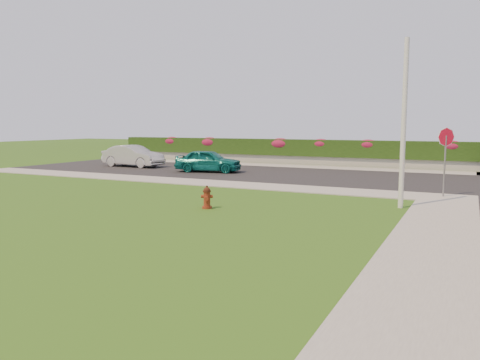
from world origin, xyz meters
The scene contains 19 objects.
ground centered at (0.00, 0.00, 0.00)m, with size 120.00×120.00×0.00m, color black.
street_far centered at (-5.00, 14.00, 0.02)m, with size 26.00×8.00×0.04m, color black.
sidewalk_right centered at (7.00, -2.00, 0.02)m, with size 2.00×20.00×0.04m, color gray.
sidewalk_far centered at (-6.00, 9.00, 0.02)m, with size 24.00×2.00×0.04m, color gray.
curb_corner centered at (7.00, 9.00, 0.02)m, with size 2.00×2.00×0.04m, color gray.
sidewalk_beyond centered at (-1.00, 19.00, 0.02)m, with size 34.00×2.00×0.04m, color gray.
retaining_wall centered at (-1.00, 20.50, 0.30)m, with size 34.00×0.40×0.60m, color gray.
hedge centered at (-1.00, 20.60, 1.15)m, with size 32.00×0.90×1.10m, color black.
fire_hydrant centered at (0.12, 3.34, 0.35)m, with size 0.38×0.37×0.74m.
sedan_teal centered at (-5.58, 13.24, 0.67)m, with size 1.50×3.72×1.27m, color #0C615D.
sedan_silver centered at (-11.57, 14.04, 0.72)m, with size 1.43×4.11×1.35m, color #ADB0B5.
utility_pole centered at (5.70, 6.24, 2.70)m, with size 0.16×0.16×5.40m, color silver.
stop_sign centered at (6.83, 9.23, 1.93)m, with size 0.54×0.48×2.60m.
flower_clump_a centered at (-13.02, 20.50, 1.43)m, with size 1.34×0.86×0.67m, color #A11B3E.
flower_clump_b centered at (-9.69, 20.50, 1.41)m, with size 1.46×0.94×0.73m, color #A11B3E.
flower_clump_c centered at (-4.10, 20.50, 1.40)m, with size 1.50×0.96×0.75m, color #A11B3E.
flower_clump_d centered at (-1.23, 20.50, 1.45)m, with size 1.28×0.82×0.64m, color #A11B3E.
flower_clump_e centered at (1.83, 20.50, 1.44)m, with size 1.30×0.83×0.65m, color #A11B3E.
flower_clump_f centered at (6.66, 20.50, 1.44)m, with size 1.30×0.83×0.65m, color #A11B3E.
Camera 1 is at (7.67, -9.51, 2.69)m, focal length 35.00 mm.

